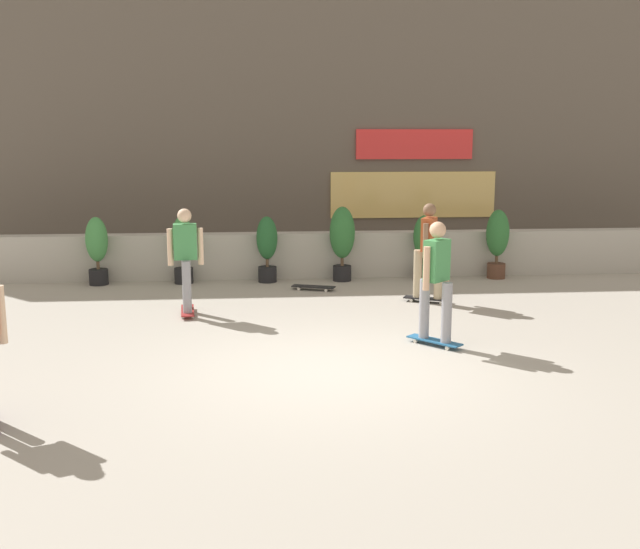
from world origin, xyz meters
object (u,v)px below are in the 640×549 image
Objects in this scene: potted_plant_1 at (183,246)px; skater_by_wall_left at (186,256)px; potted_plant_2 at (267,246)px; skater_by_wall_right at (429,248)px; potted_plant_0 at (97,247)px; potted_plant_5 at (497,239)px; skater_mid_plaza at (436,278)px; skateboard_near_camera at (313,287)px; potted_plant_4 at (423,244)px; potted_plant_3 at (342,238)px.

skater_by_wall_left is (0.30, -2.57, 0.22)m from potted_plant_1.
skater_by_wall_right is (2.70, -2.02, 0.23)m from potted_plant_2.
potted_plant_0 is 7.78m from potted_plant_5.
potted_plant_5 is (4.56, 0.00, 0.07)m from potted_plant_2.
potted_plant_2 is at bearing -0.00° from potted_plant_0.
skateboard_near_camera is at bearing 109.97° from skater_mid_plaza.
skater_mid_plaza is (-2.36, -4.62, 0.16)m from potted_plant_5.
potted_plant_4 is 1.49m from potted_plant_5.
skateboard_near_camera is at bearing -159.17° from potted_plant_4.
skater_by_wall_right is 2.07× the size of skateboard_near_camera.
potted_plant_1 is (1.61, 0.00, -0.00)m from potted_plant_0.
potted_plant_2 is at bearing -180.00° from potted_plant_5.
potted_plant_5 is 1.67× the size of skateboard_near_camera.
skater_by_wall_right is at bearing -25.10° from potted_plant_1.
potted_plant_3 is (3.08, 0.00, 0.12)m from potted_plant_1.
skater_by_wall_right is (-1.86, -2.02, 0.16)m from potted_plant_5.
potted_plant_1 reaches higher than skateboard_near_camera.
potted_plant_2 is at bearing -0.00° from potted_plant_1.
skater_by_wall_right is at bearing -18.84° from potted_plant_0.
potted_plant_5 is at bearing 47.34° from skater_by_wall_right.
skateboard_near_camera is at bearing -167.13° from potted_plant_5.
potted_plant_4 is 1.55× the size of skateboard_near_camera.
potted_plant_0 is 6.30m from potted_plant_4.
potted_plant_3 is 4.68m from skater_mid_plaza.
skater_mid_plaza is at bearing -80.89° from potted_plant_3.
potted_plant_3 reaches higher than potted_plant_0.
potted_plant_1 is at bearing 129.55° from skater_mid_plaza.
potted_plant_1 is 0.77× the size of skater_by_wall_right.
potted_plant_0 reaches higher than potted_plant_1.
potted_plant_2 is 1.01× the size of potted_plant_4.
skater_by_wall_left is (-5.87, -2.57, 0.16)m from potted_plant_5.
potted_plant_2 is 1.36m from skateboard_near_camera.
potted_plant_0 is 0.77× the size of skater_by_wall_left.
skater_by_wall_right reaches higher than potted_plant_4.
skater_by_wall_right is (5.92, -2.02, 0.22)m from potted_plant_0.
potted_plant_1 is 0.77× the size of skater_by_wall_left.
potted_plant_1 is at bearing 154.90° from skater_by_wall_right.
potted_plant_2 is 1.56× the size of skateboard_near_camera.
skater_by_wall_left is (-4.01, -0.55, 0.00)m from skater_by_wall_right.
skater_by_wall_right is 4.05m from skater_by_wall_left.
skater_mid_plaza is (3.82, -4.62, 0.22)m from potted_plant_1.
potted_plant_1 is 3.08m from potted_plant_3.
potted_plant_5 reaches higher than potted_plant_2.
potted_plant_0 is 0.89× the size of potted_plant_3.
skateboard_near_camera is (2.15, 1.71, -0.88)m from skater_by_wall_left.
skater_by_wall_left is at bearing -137.22° from potted_plant_3.
skater_by_wall_left is at bearing -83.31° from potted_plant_1.
potted_plant_4 reaches higher than skateboard_near_camera.
potted_plant_0 is 4.69m from potted_plant_3.
skater_by_wall_left reaches higher than potted_plant_2.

